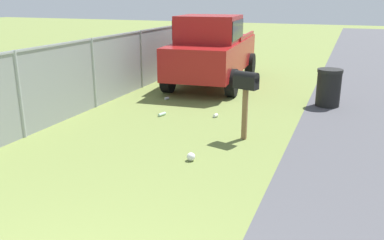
% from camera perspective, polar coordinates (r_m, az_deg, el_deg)
% --- Properties ---
extents(mailbox, '(0.31, 0.49, 1.30)m').
position_cam_1_polar(mailbox, '(7.58, 7.56, 4.74)').
color(mailbox, brown).
rests_on(mailbox, ground).
extents(pickup_truck, '(4.96, 2.40, 2.09)m').
position_cam_1_polar(pickup_truck, '(12.49, 2.85, 10.00)').
color(pickup_truck, maroon).
rests_on(pickup_truck, ground).
extents(trash_bin, '(0.61, 0.61, 0.92)m').
position_cam_1_polar(trash_bin, '(10.56, 18.62, 4.33)').
color(trash_bin, black).
rests_on(trash_bin, ground).
extents(fence_section, '(16.90, 0.07, 1.68)m').
position_cam_1_polar(fence_section, '(13.19, -4.64, 9.50)').
color(fence_section, '#9EA3A8').
rests_on(fence_section, ground).
extents(litter_bag_midfield_a, '(0.14, 0.14, 0.14)m').
position_cam_1_polar(litter_bag_midfield_a, '(6.76, -0.15, -5.17)').
color(litter_bag_midfield_a, silver).
rests_on(litter_bag_midfield_a, ground).
extents(litter_cup_far_scatter, '(0.12, 0.11, 0.08)m').
position_cam_1_polar(litter_cup_far_scatter, '(9.18, 3.33, 0.64)').
color(litter_cup_far_scatter, white).
rests_on(litter_cup_far_scatter, ground).
extents(litter_bottle_midfield_b, '(0.23, 0.12, 0.07)m').
position_cam_1_polar(litter_bottle_midfield_b, '(9.31, -4.25, 0.82)').
color(litter_bottle_midfield_b, '#B2D8BF').
rests_on(litter_bottle_midfield_b, ground).
extents(litter_can_by_mailbox, '(0.14, 0.11, 0.07)m').
position_cam_1_polar(litter_can_by_mailbox, '(10.76, -3.58, 3.05)').
color(litter_can_by_mailbox, silver).
rests_on(litter_can_by_mailbox, ground).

